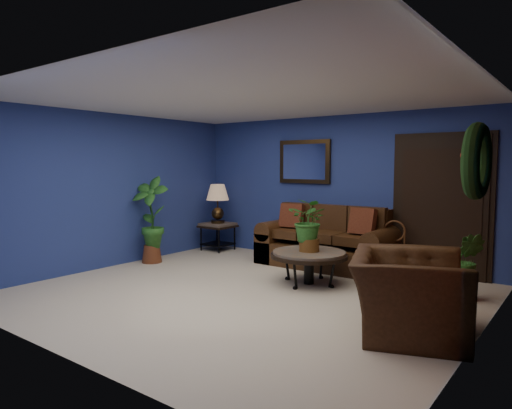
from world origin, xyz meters
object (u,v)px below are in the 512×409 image
Objects in this scene: end_table at (218,229)px; side_chair at (393,245)px; table_lamp at (218,199)px; armchair at (408,294)px; sofa at (328,246)px; coffee_table at (309,255)px.

side_chair is (3.48, 0.06, 0.06)m from end_table.
table_lamp reaches higher than armchair.
end_table is 0.60m from table_lamp.
end_table is at bearing -179.20° from sofa.
end_table is at bearing 153.43° from table_lamp.
side_chair reaches higher than coffee_table.
coffee_table is at bearing 39.13° from armchair.
end_table is 4.96m from armchair.
coffee_table is 1.30× the size of side_chair.
sofa is 3.03m from armchair.
table_lamp is 4.99m from armchair.
table_lamp is at bearing 157.31° from coffee_table.
table_lamp is 3.52m from side_chair.
coffee_table is at bearing -74.40° from sofa.
sofa is at bearing 23.19° from armchair.
end_table is 3.48m from side_chair.
side_chair reaches higher than armchair.
armchair is at bearing -26.14° from end_table.
side_chair is at bearing 0.98° from table_lamp.
side_chair is (0.76, 1.19, 0.06)m from coffee_table.
end_table reaches higher than coffee_table.
armchair is at bearing -26.14° from table_lamp.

